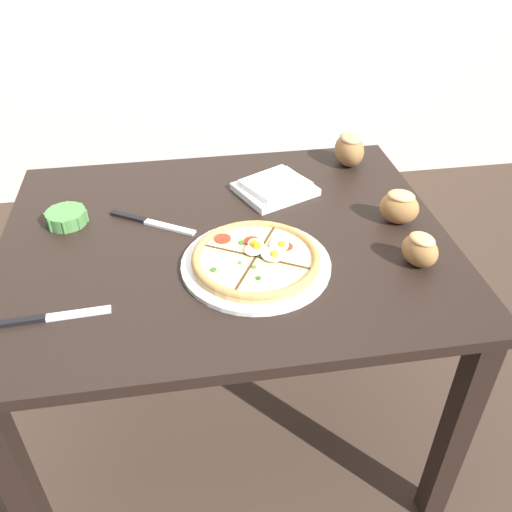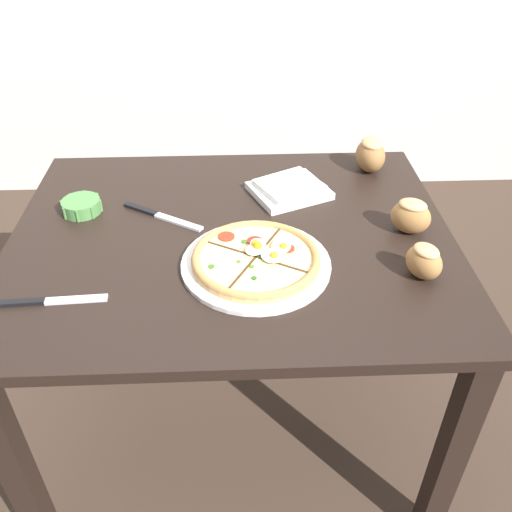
{
  "view_description": "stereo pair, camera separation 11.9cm",
  "coord_description": "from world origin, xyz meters",
  "px_view_note": "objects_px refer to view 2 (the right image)",
  "views": [
    {
      "loc": [
        -0.1,
        -1.15,
        1.53
      ],
      "look_at": [
        0.06,
        -0.14,
        0.77
      ],
      "focal_mm": 38.0,
      "sensor_mm": 36.0,
      "label": 1
    },
    {
      "loc": [
        0.01,
        -1.16,
        1.53
      ],
      "look_at": [
        0.06,
        -0.14,
        0.77
      ],
      "focal_mm": 38.0,
      "sensor_mm": 36.0,
      "label": 2
    }
  ],
  "objects_px": {
    "pizza": "(256,260)",
    "ramekin_bowl": "(81,206)",
    "dining_table": "(233,266)",
    "bread_piece_near": "(424,261)",
    "bread_piece_far": "(370,154)",
    "knife_main": "(52,301)",
    "napkin_folded": "(289,189)",
    "bread_piece_mid": "(411,215)",
    "knife_spare": "(161,216)"
  },
  "relations": [
    {
      "from": "knife_main",
      "to": "bread_piece_mid",
      "type": "bearing_deg",
      "value": 12.71
    },
    {
      "from": "ramekin_bowl",
      "to": "knife_spare",
      "type": "bearing_deg",
      "value": -9.93
    },
    {
      "from": "dining_table",
      "to": "knife_spare",
      "type": "relative_size",
      "value": 5.06
    },
    {
      "from": "ramekin_bowl",
      "to": "bread_piece_mid",
      "type": "bearing_deg",
      "value": -8.68
    },
    {
      "from": "pizza",
      "to": "bread_piece_mid",
      "type": "height_order",
      "value": "bread_piece_mid"
    },
    {
      "from": "ramekin_bowl",
      "to": "bread_piece_mid",
      "type": "height_order",
      "value": "bread_piece_mid"
    },
    {
      "from": "dining_table",
      "to": "knife_spare",
      "type": "height_order",
      "value": "knife_spare"
    },
    {
      "from": "pizza",
      "to": "bread_piece_near",
      "type": "distance_m",
      "value": 0.39
    },
    {
      "from": "napkin_folded",
      "to": "knife_spare",
      "type": "xyz_separation_m",
      "value": [
        -0.36,
        -0.11,
        -0.01
      ]
    },
    {
      "from": "dining_table",
      "to": "bread_piece_near",
      "type": "height_order",
      "value": "bread_piece_near"
    },
    {
      "from": "pizza",
      "to": "knife_spare",
      "type": "height_order",
      "value": "pizza"
    },
    {
      "from": "bread_piece_far",
      "to": "ramekin_bowl",
      "type": "bearing_deg",
      "value": -165.95
    },
    {
      "from": "dining_table",
      "to": "bread_piece_far",
      "type": "relative_size",
      "value": 9.28
    },
    {
      "from": "napkin_folded",
      "to": "bread_piece_near",
      "type": "height_order",
      "value": "bread_piece_near"
    },
    {
      "from": "pizza",
      "to": "bread_piece_mid",
      "type": "relative_size",
      "value": 2.8
    },
    {
      "from": "bread_piece_near",
      "to": "napkin_folded",
      "type": "bearing_deg",
      "value": 124.9
    },
    {
      "from": "pizza",
      "to": "knife_main",
      "type": "distance_m",
      "value": 0.47
    },
    {
      "from": "ramekin_bowl",
      "to": "bread_piece_far",
      "type": "xyz_separation_m",
      "value": [
        0.84,
        0.21,
        0.03
      ]
    },
    {
      "from": "dining_table",
      "to": "knife_main",
      "type": "relative_size",
      "value": 4.9
    },
    {
      "from": "napkin_folded",
      "to": "knife_spare",
      "type": "height_order",
      "value": "napkin_folded"
    },
    {
      "from": "ramekin_bowl",
      "to": "knife_main",
      "type": "bearing_deg",
      "value": -87.85
    },
    {
      "from": "dining_table",
      "to": "ramekin_bowl",
      "type": "height_order",
      "value": "ramekin_bowl"
    },
    {
      "from": "dining_table",
      "to": "bread_piece_far",
      "type": "xyz_separation_m",
      "value": [
        0.43,
        0.34,
        0.16
      ]
    },
    {
      "from": "pizza",
      "to": "knife_main",
      "type": "bearing_deg",
      "value": -166.13
    },
    {
      "from": "napkin_folded",
      "to": "knife_main",
      "type": "bearing_deg",
      "value": -141.35
    },
    {
      "from": "knife_spare",
      "to": "napkin_folded",
      "type": "bearing_deg",
      "value": 49.28
    },
    {
      "from": "napkin_folded",
      "to": "bread_piece_far",
      "type": "xyz_separation_m",
      "value": [
        0.26,
        0.14,
        0.04
      ]
    },
    {
      "from": "ramekin_bowl",
      "to": "bread_piece_near",
      "type": "xyz_separation_m",
      "value": [
        0.85,
        -0.32,
        0.02
      ]
    },
    {
      "from": "knife_main",
      "to": "bread_piece_near",
      "type": "bearing_deg",
      "value": 0.84
    },
    {
      "from": "pizza",
      "to": "ramekin_bowl",
      "type": "distance_m",
      "value": 0.54
    },
    {
      "from": "bread_piece_mid",
      "to": "knife_spare",
      "type": "bearing_deg",
      "value": 171.74
    },
    {
      "from": "bread_piece_near",
      "to": "dining_table",
      "type": "bearing_deg",
      "value": 156.62
    },
    {
      "from": "dining_table",
      "to": "knife_main",
      "type": "bearing_deg",
      "value": -147.77
    },
    {
      "from": "napkin_folded",
      "to": "knife_main",
      "type": "height_order",
      "value": "napkin_folded"
    },
    {
      "from": "dining_table",
      "to": "ramekin_bowl",
      "type": "distance_m",
      "value": 0.45
    },
    {
      "from": "bread_piece_near",
      "to": "bread_piece_mid",
      "type": "bearing_deg",
      "value": 83.99
    },
    {
      "from": "bread_piece_near",
      "to": "bread_piece_far",
      "type": "bearing_deg",
      "value": 91.36
    },
    {
      "from": "dining_table",
      "to": "napkin_folded",
      "type": "bearing_deg",
      "value": 50.15
    },
    {
      "from": "bread_piece_mid",
      "to": "dining_table",
      "type": "bearing_deg",
      "value": 179.28
    },
    {
      "from": "bread_piece_near",
      "to": "knife_main",
      "type": "bearing_deg",
      "value": -175.98
    },
    {
      "from": "dining_table",
      "to": "bread_piece_mid",
      "type": "bearing_deg",
      "value": -0.72
    },
    {
      "from": "bread_piece_mid",
      "to": "bread_piece_near",
      "type": "bearing_deg",
      "value": -96.01
    },
    {
      "from": "bread_piece_near",
      "to": "bread_piece_far",
      "type": "distance_m",
      "value": 0.53
    },
    {
      "from": "bread_piece_near",
      "to": "knife_spare",
      "type": "bearing_deg",
      "value": 156.12
    },
    {
      "from": "napkin_folded",
      "to": "bread_piece_mid",
      "type": "bearing_deg",
      "value": -35.25
    },
    {
      "from": "napkin_folded",
      "to": "bread_piece_near",
      "type": "xyz_separation_m",
      "value": [
        0.27,
        -0.39,
        0.03
      ]
    },
    {
      "from": "pizza",
      "to": "ramekin_bowl",
      "type": "xyz_separation_m",
      "value": [
        -0.47,
        0.26,
        0.0
      ]
    },
    {
      "from": "bread_piece_near",
      "to": "knife_main",
      "type": "distance_m",
      "value": 0.84
    },
    {
      "from": "ramekin_bowl",
      "to": "napkin_folded",
      "type": "distance_m",
      "value": 0.58
    },
    {
      "from": "knife_spare",
      "to": "dining_table",
      "type": "bearing_deg",
      "value": 6.8
    }
  ]
}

